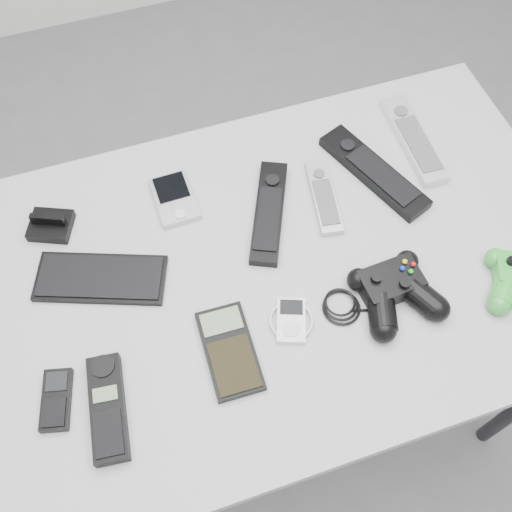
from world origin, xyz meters
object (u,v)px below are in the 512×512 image
object	(u,v)px
remote_silver_b	(413,139)
mp3_player	(291,320)
pda_keyboard	(101,278)
desk	(284,280)
pda	(175,198)
remote_black_b	(374,171)
calculator	(230,350)
remote_black_a	(269,212)
mobile_phone	(56,400)
cordless_handset	(108,408)
remote_silver_a	(324,197)
controller_black	(395,289)

from	to	relation	value
remote_silver_b	mp3_player	distance (m)	0.50
pda_keyboard	remote_silver_b	distance (m)	0.71
desk	pda	distance (m)	0.27
desk	remote_black_b	distance (m)	0.29
calculator	remote_black_a	bearing A→B (deg)	59.49
remote_black_a	remote_silver_b	xyz separation A→B (m)	(0.35, 0.08, 0.00)
mobile_phone	remote_black_a	bearing A→B (deg)	41.62
calculator	cordless_handset	bearing A→B (deg)	-169.25
pda	remote_black_b	bearing A→B (deg)	-10.36
remote_silver_a	remote_black_b	distance (m)	0.12
pda_keyboard	calculator	xyz separation A→B (m)	(0.19, -0.21, 0.00)
cordless_handset	remote_silver_a	bearing A→B (deg)	36.44
calculator	mp3_player	world-z (taller)	calculator
pda	remote_silver_a	bearing A→B (deg)	-18.82
pda_keyboard	pda	world-z (taller)	pda
mp3_player	controller_black	bearing A→B (deg)	17.72
calculator	controller_black	xyz separation A→B (m)	(0.32, 0.01, 0.02)
remote_black_a	remote_black_b	size ratio (longest dim) A/B	0.90
remote_black_a	controller_black	xyz separation A→B (m)	(0.16, -0.24, 0.01)
remote_black_a	remote_black_b	bearing A→B (deg)	30.72
desk	pda_keyboard	xyz separation A→B (m)	(-0.34, 0.08, 0.08)
remote_silver_b	controller_black	world-z (taller)	controller_black
remote_black_b	mp3_player	world-z (taller)	remote_black_b
desk	cordless_handset	bearing A→B (deg)	-155.44
mobile_phone	calculator	bearing A→B (deg)	12.18
remote_silver_a	remote_black_b	size ratio (longest dim) A/B	0.67
remote_black_a	mobile_phone	size ratio (longest dim) A/B	2.27
desk	cordless_handset	world-z (taller)	cordless_handset
mobile_phone	mp3_player	world-z (taller)	mobile_phone
remote_silver_a	remote_silver_b	size ratio (longest dim) A/B	0.73
remote_silver_a	mp3_player	size ratio (longest dim) A/B	2.07
remote_black_a	controller_black	distance (m)	0.29
calculator	pda_keyboard	bearing A→B (deg)	132.97
mobile_phone	controller_black	xyz separation A→B (m)	(0.62, 0.00, 0.02)
remote_black_a	calculator	world-z (taller)	remote_black_a
pda_keyboard	pda	distance (m)	0.22
cordless_handset	controller_black	size ratio (longest dim) A/B	0.68
remote_silver_b	mp3_player	size ratio (longest dim) A/B	2.84
cordless_handset	calculator	size ratio (longest dim) A/B	1.06
controller_black	remote_silver_b	bearing A→B (deg)	54.95
desk	calculator	bearing A→B (deg)	-138.25
desk	remote_silver_a	xyz separation A→B (m)	(0.12, 0.11, 0.08)
remote_black_b	desk	bearing A→B (deg)	-171.42
pda	cordless_handset	world-z (taller)	cordless_handset
remote_silver_a	mobile_phone	xyz separation A→B (m)	(-0.58, -0.24, -0.00)
cordless_handset	remote_silver_b	bearing A→B (deg)	32.96
remote_black_a	controller_black	bearing A→B (deg)	-32.42
pda_keyboard	cordless_handset	xyz separation A→B (m)	(-0.04, -0.25, 0.01)
remote_black_a	mobile_phone	xyz separation A→B (m)	(-0.46, -0.24, -0.00)
remote_silver_a	remote_silver_b	world-z (taller)	remote_silver_b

